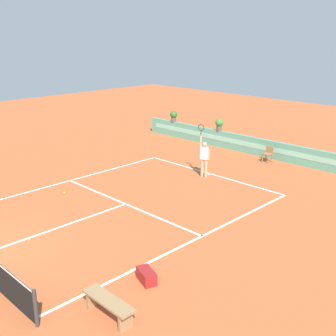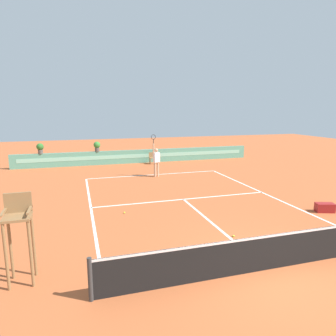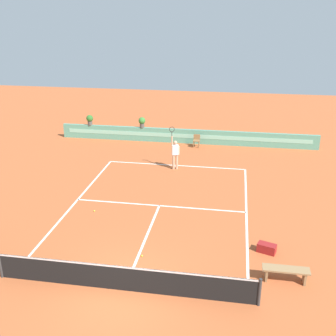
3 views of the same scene
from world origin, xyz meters
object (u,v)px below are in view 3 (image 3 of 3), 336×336
(potted_plant_left, at_px, (142,122))
(bench_courtside, at_px, (286,272))
(gear_bag, at_px, (267,248))
(potted_plant_far_left, at_px, (90,119))
(tennis_player, at_px, (175,152))
(tennis_ball_near_baseline, at_px, (94,211))
(ball_kid_chair, at_px, (197,140))
(tennis_ball_mid_court, at_px, (142,256))

(potted_plant_left, bearing_deg, bench_courtside, -60.46)
(gear_bag, distance_m, potted_plant_left, 15.50)
(potted_plant_far_left, bearing_deg, gear_bag, -48.28)
(tennis_player, distance_m, potted_plant_left, 5.99)
(tennis_ball_near_baseline, bearing_deg, bench_courtside, -25.23)
(potted_plant_left, bearing_deg, tennis_player, -58.34)
(potted_plant_left, distance_m, potted_plant_far_left, 3.85)
(potted_plant_left, bearing_deg, gear_bag, -59.00)
(bench_courtside, distance_m, potted_plant_far_left, 19.42)
(tennis_player, bearing_deg, ball_kid_chair, 79.28)
(ball_kid_chair, height_order, tennis_ball_mid_court, ball_kid_chair)
(bench_courtside, relative_size, tennis_ball_mid_court, 23.53)
(tennis_ball_mid_court, height_order, potted_plant_left, potted_plant_left)
(gear_bag, distance_m, tennis_ball_near_baseline, 8.00)
(tennis_ball_near_baseline, bearing_deg, tennis_ball_mid_court, -47.05)
(tennis_ball_near_baseline, bearing_deg, potted_plant_far_left, 110.29)
(ball_kid_chair, xyz_separation_m, tennis_ball_mid_court, (-0.69, -13.61, -0.44))
(tennis_ball_mid_court, bearing_deg, tennis_player, 90.83)
(potted_plant_far_left, bearing_deg, tennis_ball_near_baseline, -69.71)
(tennis_player, height_order, tennis_ball_near_baseline, tennis_player)
(bench_courtside, xyz_separation_m, tennis_player, (-5.34, 9.88, 0.67))
(bench_courtside, height_order, tennis_ball_mid_court, bench_courtside)
(gear_bag, distance_m, tennis_player, 9.51)
(tennis_ball_mid_court, height_order, potted_plant_far_left, potted_plant_far_left)
(tennis_ball_near_baseline, xyz_separation_m, potted_plant_left, (-0.25, 11.09, 1.38))
(tennis_ball_mid_court, bearing_deg, potted_plant_far_left, 116.42)
(gear_bag, xyz_separation_m, potted_plant_far_left, (-11.81, 13.24, 1.23))
(tennis_ball_near_baseline, distance_m, tennis_ball_mid_court, 4.44)
(ball_kid_chair, height_order, potted_plant_far_left, potted_plant_far_left)
(potted_plant_left, relative_size, potted_plant_far_left, 1.00)
(ball_kid_chair, bearing_deg, gear_bag, -72.29)
(gear_bag, relative_size, tennis_ball_near_baseline, 10.29)
(ball_kid_chair, height_order, bench_courtside, ball_kid_chair)
(tennis_ball_near_baseline, xyz_separation_m, tennis_ball_mid_court, (3.02, -3.25, 0.00))
(ball_kid_chair, bearing_deg, potted_plant_left, 169.54)
(tennis_ball_near_baseline, height_order, potted_plant_far_left, potted_plant_far_left)
(bench_courtside, xyz_separation_m, tennis_ball_near_baseline, (-8.23, 3.88, -0.34))
(ball_kid_chair, relative_size, gear_bag, 1.21)
(tennis_ball_near_baseline, height_order, potted_plant_left, potted_plant_left)
(ball_kid_chair, relative_size, tennis_ball_near_baseline, 12.50)
(tennis_ball_mid_court, bearing_deg, ball_kid_chair, 87.09)
(ball_kid_chair, xyz_separation_m, bench_courtside, (4.52, -14.24, -0.10))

